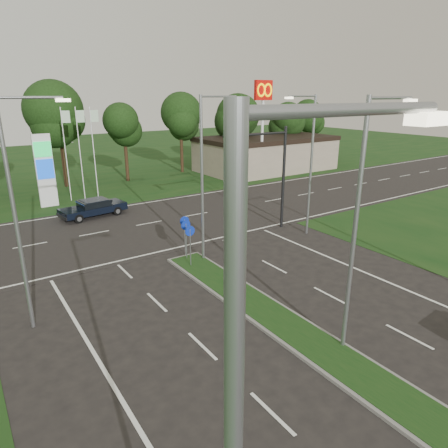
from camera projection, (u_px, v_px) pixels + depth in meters
verge_far at (46, 165)px, 53.07m from camera, size 160.00×50.00×0.02m
cross_road at (136, 226)px, 28.65m from camera, size 160.00×12.00×0.02m
median_kerb at (375, 385)px, 12.88m from camera, size 2.00×26.00×0.12m
commercial_building at (266, 154)px, 49.19m from camera, size 16.00×9.00×4.00m
streetlight_median_near at (360, 217)px, 13.43m from camera, size 2.53×0.22×9.00m
streetlight_median_far at (205, 171)px, 21.30m from camera, size 2.53×0.22×9.00m
streetlight_left_far at (19, 206)px, 14.78m from camera, size 2.53×0.22×9.00m
streetlight_right_far at (309, 159)px, 25.46m from camera, size 2.53×0.22×9.00m
traffic_signal at (269, 164)px, 26.30m from camera, size 5.10×0.42×7.00m
median_signs at (187, 232)px, 22.13m from camera, size 1.16×1.76×2.38m
gas_pylon at (47, 168)px, 32.77m from camera, size 5.80×1.26×8.00m
mcdonalds_sign at (263, 104)px, 42.03m from camera, size 2.20×0.47×10.40m
treeline_far at (70, 117)px, 39.13m from camera, size 6.00×6.00×9.90m
navy_sedan at (93, 208)px, 30.63m from camera, size 5.02×2.60×1.32m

